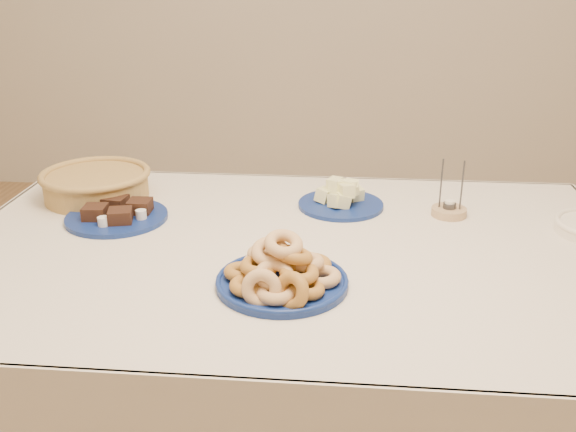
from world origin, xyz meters
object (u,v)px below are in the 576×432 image
at_px(melon_plate, 341,198).
at_px(wicker_basket, 96,183).
at_px(dining_table, 290,283).
at_px(donut_platter, 282,274).
at_px(candle_holder, 449,210).
at_px(brownie_plate, 117,214).

height_order(melon_plate, wicker_basket, wicker_basket).
height_order(dining_table, donut_platter, donut_platter).
xyz_separation_m(donut_platter, melon_plate, (0.12, 0.50, -0.01)).
height_order(donut_platter, candle_holder, candle_holder).
distance_m(donut_platter, brownie_plate, 0.60).
bearing_deg(wicker_basket, donut_platter, -40.00).
bearing_deg(wicker_basket, dining_table, -25.67).
xyz_separation_m(melon_plate, wicker_basket, (-0.73, 0.00, 0.02)).
bearing_deg(brownie_plate, wicker_basket, 125.84).
bearing_deg(candle_holder, brownie_plate, -172.84).
height_order(donut_platter, brownie_plate, donut_platter).
distance_m(melon_plate, candle_holder, 0.30).
bearing_deg(candle_holder, melon_plate, 171.60).
bearing_deg(dining_table, donut_platter, -89.47).
height_order(dining_table, wicker_basket, wicker_basket).
bearing_deg(melon_plate, brownie_plate, -165.39).
distance_m(brownie_plate, wicker_basket, 0.20).
relative_size(melon_plate, candle_holder, 1.84).
bearing_deg(melon_plate, candle_holder, -8.40).
height_order(donut_platter, melon_plate, donut_platter).
bearing_deg(wicker_basket, melon_plate, -0.28).
distance_m(donut_platter, wicker_basket, 0.79).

